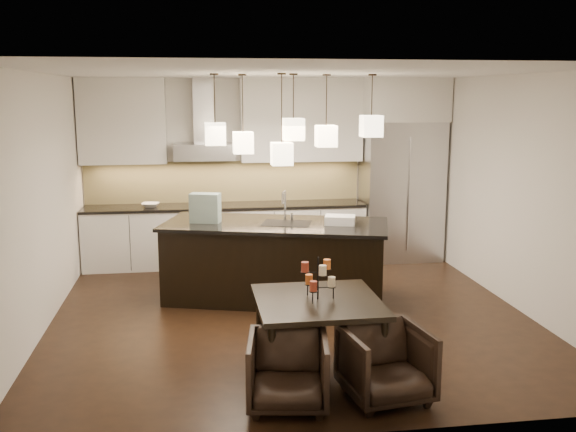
{
  "coord_description": "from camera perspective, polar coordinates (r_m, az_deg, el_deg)",
  "views": [
    {
      "loc": [
        -1.08,
        -7.14,
        2.57
      ],
      "look_at": [
        0.0,
        0.2,
        1.15
      ],
      "focal_mm": 40.0,
      "sensor_mm": 36.0,
      "label": 1
    }
  ],
  "objects": [
    {
      "name": "wall_front",
      "position": [
        4.66,
        5.31,
        -3.74
      ],
      "size": [
        5.5,
        0.02,
        2.8
      ],
      "primitive_type": "cube",
      "color": "silver",
      "rests_on": "ground"
    },
    {
      "name": "pendant_a",
      "position": [
        7.65,
        -6.48,
        7.26
      ],
      "size": [
        0.24,
        0.24,
        0.26
      ],
      "primitive_type": "cube",
      "color": "#F9E3B5",
      "rests_on": "ceiling"
    },
    {
      "name": "faucet",
      "position": [
        8.03,
        -0.27,
        0.95
      ],
      "size": [
        0.18,
        0.28,
        0.41
      ],
      "primitive_type": null,
      "rotation": [
        0.0,
        0.0,
        -0.29
      ],
      "color": "silver",
      "rests_on": "island_top"
    },
    {
      "name": "upper_cab_right",
      "position": [
        9.85,
        1.19,
        8.53
      ],
      "size": [
        1.85,
        0.35,
        1.25
      ],
      "primitive_type": "cube",
      "color": "silver",
      "rests_on": "wall_back"
    },
    {
      "name": "backsplash",
      "position": [
        9.97,
        -5.68,
        3.08
      ],
      "size": [
        4.21,
        0.02,
        0.63
      ],
      "primitive_type": "cube",
      "color": "#DACA83",
      "rests_on": "countertop"
    },
    {
      "name": "wall_right",
      "position": [
        8.19,
        19.71,
        1.99
      ],
      "size": [
        0.02,
        5.5,
        2.8
      ],
      "primitive_type": "cube",
      "color": "silver",
      "rests_on": "ground"
    },
    {
      "name": "candle_b",
      "position": [
        6.06,
        1.88,
        -5.64
      ],
      "size": [
        0.07,
        0.07,
        0.09
      ],
      "primitive_type": "cylinder",
      "rotation": [
        0.0,
        0.0,
        0.0
      ],
      "color": "orange",
      "rests_on": "candelabra"
    },
    {
      "name": "island_body",
      "position": [
        8.1,
        -1.13,
        -4.18
      ],
      "size": [
        2.88,
        1.79,
        0.94
      ],
      "primitive_type": "cube",
      "rotation": [
        0.0,
        0.0,
        -0.29
      ],
      "color": "black",
      "rests_on": "floor"
    },
    {
      "name": "food_container",
      "position": [
        7.91,
        4.65,
        -0.35
      ],
      "size": [
        0.42,
        0.35,
        0.11
      ],
      "primitive_type": "cube",
      "rotation": [
        0.0,
        0.0,
        -0.29
      ],
      "color": "silver",
      "rests_on": "island_top"
    },
    {
      "name": "candle_f",
      "position": [
        5.82,
        3.1,
        -4.84
      ],
      "size": [
        0.07,
        0.07,
        0.09
      ],
      "primitive_type": "cylinder",
      "rotation": [
        0.0,
        0.0,
        0.0
      ],
      "color": "beige",
      "rests_on": "candelabra"
    },
    {
      "name": "candle_e",
      "position": [
        5.92,
        1.52,
        -4.55
      ],
      "size": [
        0.07,
        0.07,
        0.09
      ],
      "primitive_type": "cylinder",
      "rotation": [
        0.0,
        0.0,
        0.0
      ],
      "color": "#9C3421",
      "rests_on": "candelabra"
    },
    {
      "name": "tote_bag",
      "position": [
        8.05,
        -7.37,
        0.72
      ],
      "size": [
        0.4,
        0.29,
        0.36
      ],
      "primitive_type": "cube",
      "rotation": [
        0.0,
        0.0,
        -0.29
      ],
      "color": "#1E4934",
      "rests_on": "island_top"
    },
    {
      "name": "upper_cab_left",
      "position": [
        9.77,
        -14.52,
        8.18
      ],
      "size": [
        1.25,
        0.35,
        1.25
      ],
      "primitive_type": "cube",
      "color": "silver",
      "rests_on": "wall_back"
    },
    {
      "name": "hood_canopy",
      "position": [
        9.66,
        -7.45,
        5.69
      ],
      "size": [
        0.9,
        0.52,
        0.24
      ],
      "primitive_type": "cube",
      "color": "#B7B7BA",
      "rests_on": "wall_back"
    },
    {
      "name": "wall_left",
      "position": [
        7.43,
        -21.33,
        1.03
      ],
      "size": [
        0.02,
        5.5,
        2.8
      ],
      "primitive_type": "cube",
      "color": "silver",
      "rests_on": "ground"
    },
    {
      "name": "candle_d",
      "position": [
        6.02,
        3.48,
        -4.3
      ],
      "size": [
        0.07,
        0.07,
        0.09
      ],
      "primitive_type": "cylinder",
      "rotation": [
        0.0,
        0.0,
        0.0
      ],
      "color": "orange",
      "rests_on": "candelabra"
    },
    {
      "name": "candle_c",
      "position": [
        5.85,
        2.27,
        -6.24
      ],
      "size": [
        0.07,
        0.07,
        0.09
      ],
      "primitive_type": "cylinder",
      "rotation": [
        0.0,
        0.0,
        0.0
      ],
      "color": "#9C3421",
      "rests_on": "candelabra"
    },
    {
      "name": "pendant_e",
      "position": [
        7.93,
        7.41,
        7.93
      ],
      "size": [
        0.24,
        0.24,
        0.26
      ],
      "primitive_type": "cube",
      "color": "#F9E3B5",
      "rests_on": "ceiling"
    },
    {
      "name": "candle_a",
      "position": [
        5.99,
        3.89,
        -5.84
      ],
      "size": [
        0.07,
        0.07,
        0.09
      ],
      "primitive_type": "cylinder",
      "rotation": [
        0.0,
        0.0,
        0.0
      ],
      "color": "beige",
      "rests_on": "candelabra"
    },
    {
      "name": "dining_table",
      "position": [
        6.13,
        2.64,
        -10.45
      ],
      "size": [
        1.15,
        1.15,
        0.69
      ],
      "primitive_type": null,
      "rotation": [
        0.0,
        0.0,
        0.0
      ],
      "color": "black",
      "rests_on": "floor"
    },
    {
      "name": "hood_chimney",
      "position": [
        9.73,
        -7.55,
        9.27
      ],
      "size": [
        0.3,
        0.28,
        0.96
      ],
      "primitive_type": "cube",
      "color": "#B7B7BA",
      "rests_on": "hood_canopy"
    },
    {
      "name": "island_top",
      "position": [
        7.99,
        -1.14,
        -0.76
      ],
      "size": [
        2.98,
        1.9,
        0.04
      ],
      "primitive_type": "cube",
      "rotation": [
        0.0,
        0.0,
        -0.29
      ],
      "color": "black",
      "rests_on": "island_body"
    },
    {
      "name": "lower_cabinets",
      "position": [
        9.81,
        -5.51,
        -1.75
      ],
      "size": [
        4.21,
        0.62,
        0.88
      ],
      "primitive_type": "cube",
      "color": "silver",
      "rests_on": "floor"
    },
    {
      "name": "pendant_c",
      "position": [
        7.63,
        0.48,
        7.71
      ],
      "size": [
        0.24,
        0.24,
        0.26
      ],
      "primitive_type": "cube",
      "color": "#F9E3B5",
      "rests_on": "ceiling"
    },
    {
      "name": "fridge_panel",
      "position": [
        10.04,
        10.27,
        10.12
      ],
      "size": [
        1.26,
        0.72,
        0.65
      ],
      "primitive_type": "cube",
      "color": "silver",
      "rests_on": "refrigerator"
    },
    {
      "name": "pendant_d",
      "position": [
        7.91,
        3.4,
        7.1
      ],
      "size": [
        0.24,
        0.24,
        0.26
      ],
      "primitive_type": "cube",
      "color": "#F9E3B5",
      "rests_on": "ceiling"
    },
    {
      "name": "candelabra",
      "position": [
        5.96,
        2.68,
        -5.55
      ],
      "size": [
        0.33,
        0.33,
        0.4
      ],
      "primitive_type": null,
      "rotation": [
        0.0,
        0.0,
        0.0
      ],
      "color": "black",
      "rests_on": "dining_table"
    },
    {
      "name": "floor",
      "position": [
        7.67,
        0.22,
        -8.83
      ],
      "size": [
        5.5,
        5.5,
        0.02
      ],
      "primitive_type": "cube",
      "color": "black",
      "rests_on": "ground"
    },
    {
      "name": "pendant_b",
      "position": [
        7.85,
        -4.01,
        6.52
      ],
      "size": [
        0.24,
        0.24,
        0.26
      ],
      "primitive_type": "cube",
      "color": "#F9E3B5",
      "rests_on": "ceiling"
    },
    {
      "name": "armchair_right",
      "position": [
        5.63,
        8.7,
        -12.86
      ],
      "size": [
        0.78,
        0.8,
        0.64
      ],
      "primitive_type": "imported",
      "rotation": [
        0.0,
        0.0,
        0.16
      ],
      "color": "black",
      "rests_on": "floor"
    },
    {
      "name": "armchair_left",
      "position": [
        5.46,
        -0.02,
        -13.64
      ],
      "size": [
        0.75,
        0.77,
        0.62
      ],
      "primitive_type": "imported",
      "rotation": [
        0.0,
        0.0,
        -0.15
      ],
      "color": "black",
      "rests_on": "floor"
    },
    {
      "name": "countertop",
      "position": [
        9.72,
        -5.56,
        0.89
      ],
      "size": [
        4.21,
        0.66,
        0.04
      ],
      "primitive_type": "cube",
      "color": "black",
      "rests_on": "lower_cabinets"
    },
    {
      "name": "refrigerator",
      "position": [
        10.15,
        10.0,
        2.19
      ],
      "size": [
        1.2,
        0.72,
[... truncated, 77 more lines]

